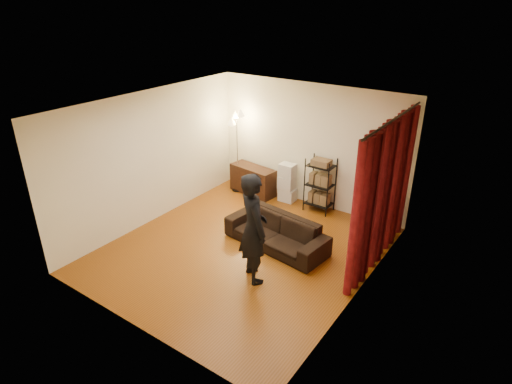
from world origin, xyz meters
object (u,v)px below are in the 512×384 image
Objects in this scene: wire_shelf at (320,185)px; floor_lamp at (237,152)px; media_cabinet at (253,180)px; storage_boxes at (287,183)px; sofa at (276,232)px; person at (253,228)px.

wire_shelf is 2.14m from floor_lamp.
floor_lamp reaches higher than media_cabinet.
storage_boxes is at bearing 13.52° from media_cabinet.
storage_boxes reaches higher than sofa.
wire_shelf is at bearing -0.38° from storage_boxes.
wire_shelf reaches higher than storage_boxes.
media_cabinet is (-1.95, 2.75, -0.61)m from person.
media_cabinet is at bearing 142.74° from sofa.
person is 3.56m from floor_lamp.
storage_boxes is at bearing 7.41° from floor_lamp.
sofa is at bearing -64.85° from storage_boxes.
media_cabinet is 0.76m from floor_lamp.
sofa is 1.06× the size of person.
media_cabinet is at bearing -172.34° from wire_shelf.
wire_shelf reaches higher than media_cabinet.
media_cabinet is 1.73m from wire_shelf.
floor_lamp reaches higher than storage_boxes.
person reaches higher than wire_shelf.
floor_lamp is (-2.10, -0.16, 0.36)m from wire_shelf.
sofa is 1.77× the size of media_cabinet.
floor_lamp is (-0.40, -0.07, 0.64)m from media_cabinet.
storage_boxes is 1.40m from floor_lamp.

